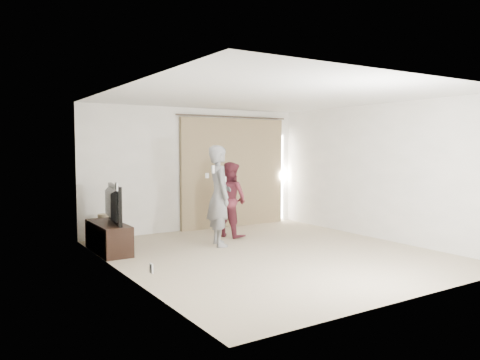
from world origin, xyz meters
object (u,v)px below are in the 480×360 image
object	(u,v)px
tv_console	(108,237)
person_man	(219,196)
tv	(108,204)
person_woman	(230,199)

from	to	relation	value
tv_console	person_man	bearing A→B (deg)	-16.17
tv	person_man	distance (m)	1.93
tv	person_woman	world-z (taller)	person_woman
tv	person_man	size ratio (longest dim) A/B	0.62
tv_console	person_woman	size ratio (longest dim) A/B	0.87
tv_console	person_man	world-z (taller)	person_man
tv_console	person_man	xyz separation A→B (m)	(1.85, -0.54, 0.65)
tv	person_woman	distance (m)	2.45
tv	person_woman	size ratio (longest dim) A/B	0.75
tv	tv_console	bearing A→B (deg)	0.00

